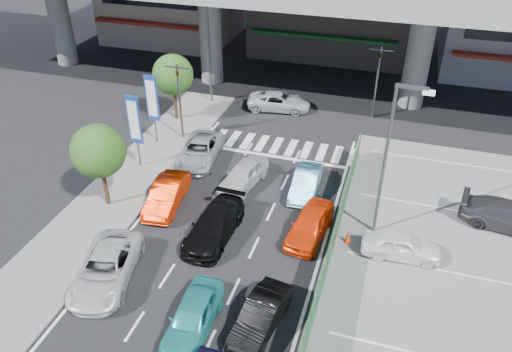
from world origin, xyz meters
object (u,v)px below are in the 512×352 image
(taxi_orange_left, at_px, (167,195))
(wagon_silver_front_left, at_px, (200,151))
(taxi_teal_mid, at_px, (193,316))
(crossing_wagon_silver, at_px, (279,101))
(tree_far, at_px, (173,75))
(parked_sedan_white, at_px, (402,245))
(traffic_cone, at_px, (348,237))
(sedan_white_mid_left, at_px, (106,268))
(taxi_orange_right, at_px, (310,225))
(traffic_light_right, at_px, (379,65))
(street_lamp_left, at_px, (211,41))
(street_lamp_right, at_px, (391,151))
(signboard_far, at_px, (152,100))
(parked_sedan_dgrey, at_px, (509,216))
(signboard_near, at_px, (134,122))
(sedan_black_mid, at_px, (214,225))
(sedan_white_front_mid, at_px, (244,175))
(traffic_light_left, at_px, (178,84))
(tree_near, at_px, (98,151))
(kei_truck_front_right, at_px, (306,183))
(hatch_black_mid_right, at_px, (261,316))

(taxi_orange_left, distance_m, wagon_silver_front_left, 4.91)
(taxi_teal_mid, xyz_separation_m, crossing_wagon_silver, (-2.00, 20.62, -0.05))
(tree_far, bearing_deg, parked_sedan_white, -31.76)
(crossing_wagon_silver, distance_m, traffic_cone, 15.35)
(sedan_white_mid_left, relative_size, taxi_orange_right, 1.23)
(traffic_light_right, bearing_deg, street_lamp_left, -175.17)
(street_lamp_right, height_order, traffic_cone, street_lamp_right)
(sedan_white_mid_left, bearing_deg, tree_far, 91.12)
(signboard_far, height_order, parked_sedan_white, signboard_far)
(parked_sedan_dgrey, bearing_deg, street_lamp_left, 72.61)
(signboard_near, relative_size, sedan_black_mid, 0.99)
(taxi_teal_mid, xyz_separation_m, sedan_white_front_mid, (-1.35, 10.37, -0.02))
(taxi_orange_right, bearing_deg, signboard_near, 170.53)
(sedan_white_mid_left, xyz_separation_m, taxi_teal_mid, (4.76, -1.32, 0.00))
(traffic_light_left, bearing_deg, sedan_white_mid_left, -80.49)
(street_lamp_right, xyz_separation_m, sedan_white_front_mid, (-7.79, 2.05, -4.10))
(street_lamp_left, distance_m, wagon_silver_front_left, 9.41)
(traffic_light_right, bearing_deg, taxi_orange_right, -96.18)
(traffic_light_left, height_order, tree_near, traffic_light_left)
(taxi_teal_mid, xyz_separation_m, sedan_black_mid, (-1.28, 5.57, 0.00))
(parked_sedan_dgrey, bearing_deg, sedan_black_mid, 118.64)
(signboard_far, bearing_deg, tree_near, -85.10)
(signboard_near, bearing_deg, tree_far, 95.27)
(kei_truck_front_right, bearing_deg, traffic_light_right, 74.82)
(signboard_far, xyz_separation_m, tree_far, (-0.20, 3.51, 0.32))
(taxi_orange_right, height_order, kei_truck_front_right, taxi_orange_right)
(tree_near, distance_m, taxi_orange_left, 4.21)
(crossing_wagon_silver, distance_m, parked_sedan_dgrey, 17.77)
(traffic_light_left, xyz_separation_m, traffic_light_right, (11.70, 7.00, 0.00))
(tree_near, distance_m, sedan_white_front_mid, 8.03)
(taxi_orange_left, distance_m, taxi_orange_right, 7.87)
(traffic_light_right, relative_size, wagon_silver_front_left, 1.10)
(wagon_silver_front_left, relative_size, parked_sedan_white, 1.28)
(traffic_light_right, distance_m, street_lamp_right, 13.13)
(taxi_orange_right, bearing_deg, hatch_black_mid_right, -89.20)
(parked_sedan_dgrey, bearing_deg, street_lamp_right, 118.91)
(wagon_silver_front_left, bearing_deg, signboard_far, 155.00)
(hatch_black_mid_right, distance_m, taxi_orange_left, 9.64)
(hatch_black_mid_right, relative_size, sedan_black_mid, 0.80)
(signboard_near, distance_m, crossing_wagon_silver, 12.14)
(street_lamp_right, distance_m, kei_truck_front_right, 6.37)
(sedan_white_front_mid, relative_size, crossing_wagon_silver, 0.85)
(parked_sedan_white, bearing_deg, tree_far, 54.70)
(traffic_light_left, bearing_deg, wagon_silver_front_left, -45.08)
(traffic_light_left, bearing_deg, signboard_near, -104.02)
(street_lamp_left, xyz_separation_m, taxi_teal_mid, (7.06, -20.32, -4.08))
(hatch_black_mid_right, xyz_separation_m, taxi_orange_left, (-7.20, 6.41, 0.06))
(taxi_teal_mid, xyz_separation_m, hatch_black_mid_right, (2.55, 0.86, -0.06))
(street_lamp_left, bearing_deg, kei_truck_front_right, -46.09)
(kei_truck_front_right, xyz_separation_m, parked_sedan_dgrey, (10.48, -0.07, 0.12))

